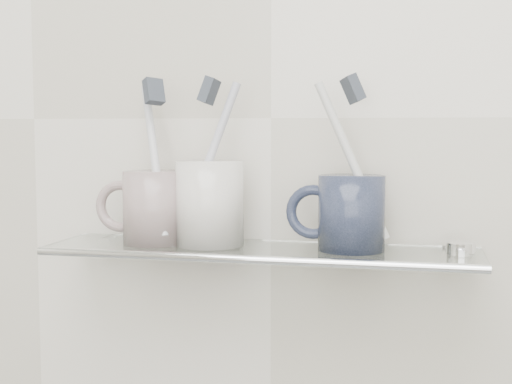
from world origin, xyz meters
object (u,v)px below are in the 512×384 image
(mug_center, at_px, (210,203))
(mug_right, at_px, (351,213))
(shelf_glass, at_px, (260,251))
(mug_left, at_px, (155,207))

(mug_center, xyz_separation_m, mug_right, (0.17, 0.00, -0.01))
(shelf_glass, distance_m, mug_center, 0.08)
(mug_left, relative_size, mug_center, 0.87)
(shelf_glass, relative_size, mug_right, 5.91)
(shelf_glass, distance_m, mug_right, 0.11)
(shelf_glass, relative_size, mug_center, 5.04)
(mug_center, bearing_deg, shelf_glass, 19.23)
(shelf_glass, height_order, mug_right, mug_right)
(shelf_glass, bearing_deg, mug_right, 2.75)
(mug_right, bearing_deg, mug_left, -171.26)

